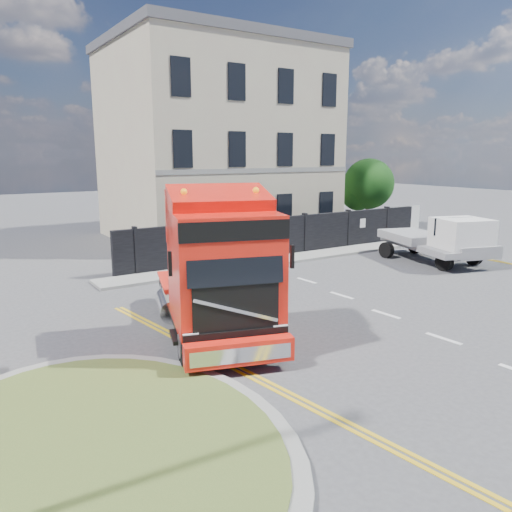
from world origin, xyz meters
TOP-DOWN VIEW (x-y plane):
  - ground at (0.00, 0.00)m, footprint 120.00×120.00m
  - traffic_island at (-7.00, -3.00)m, footprint 6.80×6.80m
  - hoarding_fence at (6.55, 9.00)m, footprint 18.80×0.25m
  - georgian_building at (6.00, 16.50)m, footprint 12.30×10.30m
  - tree at (14.38, 12.10)m, footprint 3.20×3.20m
  - pavement_far at (6.00, 8.10)m, footprint 20.00×1.60m
  - truck at (-2.65, 0.48)m, footprint 4.46×7.32m
  - flatbed_pickup at (10.78, 3.15)m, footprint 3.64×5.86m

SIDE VIEW (x-z plane):
  - ground at x=0.00m, z-range 0.00..0.00m
  - pavement_far at x=6.00m, z-range 0.00..0.12m
  - traffic_island at x=-7.00m, z-range 0.00..0.16m
  - hoarding_fence at x=6.55m, z-range 0.00..2.00m
  - flatbed_pickup at x=10.78m, z-range 0.09..2.33m
  - truck at x=-2.65m, z-range -0.21..3.91m
  - tree at x=14.38m, z-range 0.65..5.45m
  - georgian_building at x=6.00m, z-range -0.63..12.17m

